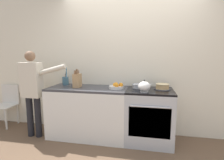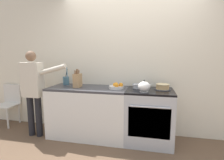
{
  "view_description": "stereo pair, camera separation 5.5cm",
  "coord_description": "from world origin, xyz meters",
  "px_view_note": "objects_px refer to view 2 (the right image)",
  "views": [
    {
      "loc": [
        0.28,
        -2.55,
        1.47
      ],
      "look_at": [
        -0.28,
        0.28,
        1.04
      ],
      "focal_mm": 28.0,
      "sensor_mm": 36.0,
      "label": 1
    },
    {
      "loc": [
        0.34,
        -2.54,
        1.47
      ],
      "look_at": [
        -0.28,
        0.28,
        1.04
      ],
      "focal_mm": 28.0,
      "sensor_mm": 36.0,
      "label": 2
    }
  ],
  "objects_px": {
    "person_baker": "(33,87)",
    "dining_chair": "(9,102)",
    "tea_kettle": "(144,87)",
    "layer_cake": "(163,87)",
    "knife_block": "(78,80)",
    "fruit_bowl": "(117,86)",
    "mixing_bowl": "(138,86)",
    "stove_range": "(149,116)",
    "utensil_crock": "(66,81)"
  },
  "relations": [
    {
      "from": "utensil_crock",
      "to": "dining_chair",
      "type": "bearing_deg",
      "value": 179.01
    },
    {
      "from": "tea_kettle",
      "to": "fruit_bowl",
      "type": "distance_m",
      "value": 0.49
    },
    {
      "from": "stove_range",
      "to": "knife_block",
      "type": "relative_size",
      "value": 2.78
    },
    {
      "from": "fruit_bowl",
      "to": "knife_block",
      "type": "bearing_deg",
      "value": -179.49
    },
    {
      "from": "knife_block",
      "to": "person_baker",
      "type": "height_order",
      "value": "person_baker"
    },
    {
      "from": "stove_range",
      "to": "dining_chair",
      "type": "relative_size",
      "value": 1.07
    },
    {
      "from": "mixing_bowl",
      "to": "knife_block",
      "type": "height_order",
      "value": "knife_block"
    },
    {
      "from": "stove_range",
      "to": "dining_chair",
      "type": "height_order",
      "value": "stove_range"
    },
    {
      "from": "stove_range",
      "to": "layer_cake",
      "type": "relative_size",
      "value": 3.38
    },
    {
      "from": "dining_chair",
      "to": "tea_kettle",
      "type": "bearing_deg",
      "value": 19.39
    },
    {
      "from": "person_baker",
      "to": "dining_chair",
      "type": "distance_m",
      "value": 1.07
    },
    {
      "from": "utensil_crock",
      "to": "tea_kettle",
      "type": "bearing_deg",
      "value": -12.13
    },
    {
      "from": "person_baker",
      "to": "dining_chair",
      "type": "xyz_separation_m",
      "value": [
        -0.9,
        0.39,
        -0.43
      ]
    },
    {
      "from": "layer_cake",
      "to": "stove_range",
      "type": "bearing_deg",
      "value": -156.78
    },
    {
      "from": "knife_block",
      "to": "person_baker",
      "type": "xyz_separation_m",
      "value": [
        -0.75,
        -0.19,
        -0.11
      ]
    },
    {
      "from": "mixing_bowl",
      "to": "fruit_bowl",
      "type": "xyz_separation_m",
      "value": [
        -0.35,
        -0.13,
        0.0
      ]
    },
    {
      "from": "tea_kettle",
      "to": "person_baker",
      "type": "distance_m",
      "value": 1.92
    },
    {
      "from": "tea_kettle",
      "to": "person_baker",
      "type": "relative_size",
      "value": 0.15
    },
    {
      "from": "layer_cake",
      "to": "dining_chair",
      "type": "relative_size",
      "value": 0.32
    },
    {
      "from": "utensil_crock",
      "to": "fruit_bowl",
      "type": "relative_size",
      "value": 1.37
    },
    {
      "from": "tea_kettle",
      "to": "utensil_crock",
      "type": "xyz_separation_m",
      "value": [
        -1.48,
        0.32,
        -0.0
      ]
    },
    {
      "from": "mixing_bowl",
      "to": "utensil_crock",
      "type": "bearing_deg",
      "value": 178.51
    },
    {
      "from": "tea_kettle",
      "to": "dining_chair",
      "type": "relative_size",
      "value": 0.28
    },
    {
      "from": "person_baker",
      "to": "dining_chair",
      "type": "bearing_deg",
      "value": 150.11
    },
    {
      "from": "mixing_bowl",
      "to": "knife_block",
      "type": "distance_m",
      "value": 1.07
    },
    {
      "from": "mixing_bowl",
      "to": "knife_block",
      "type": "xyz_separation_m",
      "value": [
        -1.05,
        -0.14,
        0.09
      ]
    },
    {
      "from": "tea_kettle",
      "to": "dining_chair",
      "type": "height_order",
      "value": "tea_kettle"
    },
    {
      "from": "layer_cake",
      "to": "knife_block",
      "type": "bearing_deg",
      "value": -176.15
    },
    {
      "from": "stove_range",
      "to": "layer_cake",
      "type": "bearing_deg",
      "value": 23.22
    },
    {
      "from": "utensil_crock",
      "to": "layer_cake",
      "type": "bearing_deg",
      "value": -2.52
    },
    {
      "from": "tea_kettle",
      "to": "dining_chair",
      "type": "distance_m",
      "value": 2.88
    },
    {
      "from": "layer_cake",
      "to": "fruit_bowl",
      "type": "height_order",
      "value": "fruit_bowl"
    },
    {
      "from": "mixing_bowl",
      "to": "dining_chair",
      "type": "relative_size",
      "value": 0.24
    },
    {
      "from": "tea_kettle",
      "to": "dining_chair",
      "type": "xyz_separation_m",
      "value": [
        -2.82,
        0.34,
        -0.5
      ]
    },
    {
      "from": "stove_range",
      "to": "mixing_bowl",
      "type": "bearing_deg",
      "value": 147.28
    },
    {
      "from": "tea_kettle",
      "to": "mixing_bowl",
      "type": "bearing_deg",
      "value": 111.69
    },
    {
      "from": "stove_range",
      "to": "utensil_crock",
      "type": "distance_m",
      "value": 1.66
    },
    {
      "from": "knife_block",
      "to": "fruit_bowl",
      "type": "height_order",
      "value": "knife_block"
    },
    {
      "from": "fruit_bowl",
      "to": "dining_chair",
      "type": "xyz_separation_m",
      "value": [
        -2.35,
        0.19,
        -0.46
      ]
    },
    {
      "from": "tea_kettle",
      "to": "layer_cake",
      "type": "bearing_deg",
      "value": 39.39
    },
    {
      "from": "mixing_bowl",
      "to": "fruit_bowl",
      "type": "distance_m",
      "value": 0.38
    },
    {
      "from": "layer_cake",
      "to": "fruit_bowl",
      "type": "xyz_separation_m",
      "value": [
        -0.76,
        -0.09,
        -0.01
      ]
    },
    {
      "from": "utensil_crock",
      "to": "person_baker",
      "type": "distance_m",
      "value": 0.58
    },
    {
      "from": "layer_cake",
      "to": "dining_chair",
      "type": "xyz_separation_m",
      "value": [
        -3.11,
        0.1,
        -0.46
      ]
    },
    {
      "from": "layer_cake",
      "to": "mixing_bowl",
      "type": "bearing_deg",
      "value": 174.02
    },
    {
      "from": "stove_range",
      "to": "mixing_bowl",
      "type": "xyz_separation_m",
      "value": [
        -0.2,
        0.13,
        0.48
      ]
    },
    {
      "from": "stove_range",
      "to": "dining_chair",
      "type": "xyz_separation_m",
      "value": [
        -2.91,
        0.19,
        0.03
      ]
    },
    {
      "from": "tea_kettle",
      "to": "knife_block",
      "type": "distance_m",
      "value": 1.17
    },
    {
      "from": "person_baker",
      "to": "utensil_crock",
      "type": "bearing_deg",
      "value": 33.39
    },
    {
      "from": "tea_kettle",
      "to": "utensil_crock",
      "type": "bearing_deg",
      "value": 167.87
    }
  ]
}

